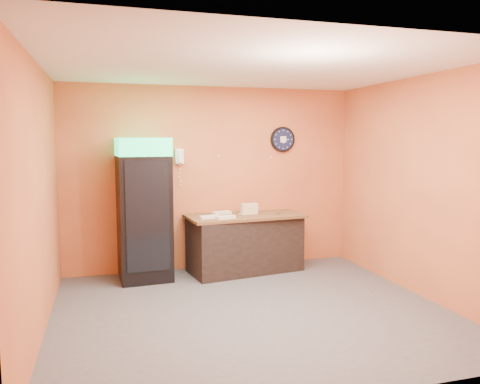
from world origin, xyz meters
name	(u,v)px	position (x,y,z in m)	size (l,w,h in m)	color
floor	(251,311)	(0.00, 0.00, 0.00)	(4.50, 4.50, 0.00)	#47474C
back_wall	(213,178)	(0.00, 2.00, 1.40)	(4.50, 0.02, 2.80)	#D6763C
left_wall	(38,199)	(-2.25, 0.00, 1.40)	(0.02, 4.00, 2.80)	#D6763C
right_wall	(420,187)	(2.25, 0.00, 1.40)	(0.02, 4.00, 2.80)	#D6763C
ceiling	(252,66)	(0.00, 0.00, 2.80)	(4.50, 4.00, 0.02)	white
beverage_cooler	(144,211)	(-1.08, 1.60, 0.99)	(0.75, 0.76, 2.02)	black
prep_counter	(245,244)	(0.41, 1.63, 0.41)	(1.66, 0.74, 0.83)	black
wall_clock	(283,139)	(1.14, 1.97, 2.00)	(0.40, 0.06, 0.40)	black
wall_phone	(179,156)	(-0.52, 1.95, 1.75)	(0.12, 0.11, 0.22)	white
butcher_paper	(245,216)	(0.41, 1.63, 0.85)	(1.74, 0.81, 0.04)	brown
sub_roll_stack	(249,209)	(0.49, 1.66, 0.95)	(0.27, 0.12, 0.16)	beige
wrapped_sandwich_left	(209,217)	(-0.18, 1.45, 0.89)	(0.28, 0.11, 0.04)	silver
wrapped_sandwich_mid	(226,217)	(0.05, 1.36, 0.89)	(0.28, 0.11, 0.04)	silver
wrapped_sandwich_right	(222,213)	(0.09, 1.78, 0.89)	(0.29, 0.11, 0.04)	silver
kitchen_tool	(247,213)	(0.45, 1.64, 0.90)	(0.05, 0.05, 0.05)	silver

